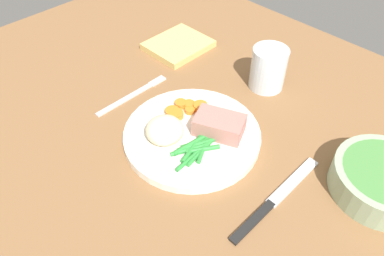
{
  "coord_description": "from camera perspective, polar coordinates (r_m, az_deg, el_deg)",
  "views": [
    {
      "loc": [
        31.93,
        -34.22,
        48.19
      ],
      "look_at": [
        0.8,
        -3.32,
        4.6
      ],
      "focal_mm": 34.16,
      "sensor_mm": 36.0,
      "label": 1
    }
  ],
  "objects": [
    {
      "name": "dining_table",
      "position": [
        0.66,
        1.54,
        -0.43
      ],
      "size": [
        120.0,
        90.0,
        2.0
      ],
      "color": "brown",
      "rests_on": "ground"
    },
    {
      "name": "dinner_plate",
      "position": [
        0.63,
        0.0,
        -1.16
      ],
      "size": [
        23.61,
        23.61,
        1.6
      ],
      "primitive_type": "cylinder",
      "color": "white",
      "rests_on": "dining_table"
    },
    {
      "name": "meat_portion",
      "position": [
        0.62,
        4.53,
        0.65
      ],
      "size": [
        9.6,
        8.07,
        3.27
      ],
      "primitive_type": "cube",
      "rotation": [
        0.0,
        0.0,
        0.42
      ],
      "color": "#B2756B",
      "rests_on": "dinner_plate"
    },
    {
      "name": "mashed_potatoes",
      "position": [
        0.6,
        -4.3,
        -0.32
      ],
      "size": [
        6.41,
        6.31,
        4.01
      ],
      "primitive_type": "ellipsoid",
      "color": "beige",
      "rests_on": "dinner_plate"
    },
    {
      "name": "carrot_slices",
      "position": [
        0.66,
        -0.93,
        2.99
      ],
      "size": [
        5.67,
        7.17,
        1.13
      ],
      "color": "orange",
      "rests_on": "dinner_plate"
    },
    {
      "name": "green_beans",
      "position": [
        0.6,
        0.76,
        -2.95
      ],
      "size": [
        5.21,
        10.88,
        0.87
      ],
      "color": "#2D8C38",
      "rests_on": "dinner_plate"
    },
    {
      "name": "fork",
      "position": [
        0.73,
        -9.34,
        5.04
      ],
      "size": [
        1.44,
        16.6,
        0.4
      ],
      "rotation": [
        0.0,
        0.0,
        0.01
      ],
      "color": "silver",
      "rests_on": "dining_table"
    },
    {
      "name": "knife",
      "position": [
        0.57,
        12.77,
        -10.9
      ],
      "size": [
        1.7,
        20.5,
        0.64
      ],
      "rotation": [
        0.0,
        0.0,
        0.01
      ],
      "color": "black",
      "rests_on": "dining_table"
    },
    {
      "name": "water_glass",
      "position": [
        0.74,
        11.75,
        8.7
      ],
      "size": [
        6.95,
        6.95,
        8.45
      ],
      "color": "silver",
      "rests_on": "dining_table"
    },
    {
      "name": "salad_bowl",
      "position": [
        0.62,
        27.65,
        -7.09
      ],
      "size": [
        14.96,
        14.96,
        4.51
      ],
      "color": "#99B28C",
      "rests_on": "dining_table"
    },
    {
      "name": "napkin",
      "position": [
        0.86,
        -2.15,
        12.8
      ],
      "size": [
        11.62,
        13.32,
        1.47
      ],
      "primitive_type": "cube",
      "rotation": [
        0.0,
        0.0,
        0.01
      ],
      "color": "#DBBC6B",
      "rests_on": "dining_table"
    }
  ]
}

